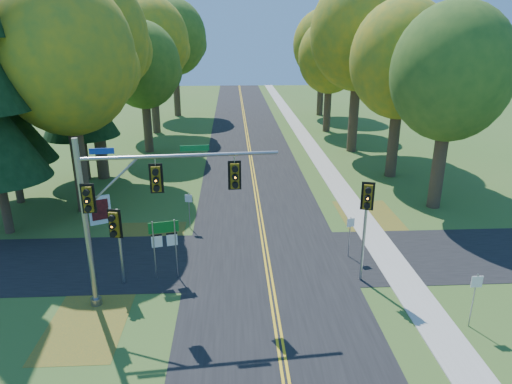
{
  "coord_description": "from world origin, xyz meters",
  "views": [
    {
      "loc": [
        -1.63,
        -18.64,
        10.94
      ],
      "look_at": [
        -0.48,
        3.17,
        3.2
      ],
      "focal_mm": 32.0,
      "sensor_mm": 36.0,
      "label": 1
    }
  ],
  "objects_px": {
    "route_sign_cluster": "(164,238)",
    "info_kiosk": "(100,210)",
    "traffic_mast": "(134,201)",
    "east_signal_pole": "(367,207)"
  },
  "relations": [
    {
      "from": "traffic_mast",
      "to": "east_signal_pole",
      "type": "height_order",
      "value": "traffic_mast"
    },
    {
      "from": "traffic_mast",
      "to": "info_kiosk",
      "type": "bearing_deg",
      "value": 110.47
    },
    {
      "from": "traffic_mast",
      "to": "info_kiosk",
      "type": "xyz_separation_m",
      "value": [
        -4.04,
        8.57,
        -3.74
      ]
    },
    {
      "from": "route_sign_cluster",
      "to": "info_kiosk",
      "type": "xyz_separation_m",
      "value": [
        -4.78,
        6.62,
        -1.18
      ]
    },
    {
      "from": "east_signal_pole",
      "to": "info_kiosk",
      "type": "distance_m",
      "value": 15.89
    },
    {
      "from": "info_kiosk",
      "to": "east_signal_pole",
      "type": "bearing_deg",
      "value": -53.55
    },
    {
      "from": "traffic_mast",
      "to": "route_sign_cluster",
      "type": "distance_m",
      "value": 3.3
    },
    {
      "from": "traffic_mast",
      "to": "route_sign_cluster",
      "type": "bearing_deg",
      "value": 64.28
    },
    {
      "from": "route_sign_cluster",
      "to": "traffic_mast",
      "type": "bearing_deg",
      "value": -123.22
    },
    {
      "from": "traffic_mast",
      "to": "route_sign_cluster",
      "type": "height_order",
      "value": "traffic_mast"
    }
  ]
}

